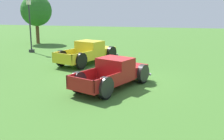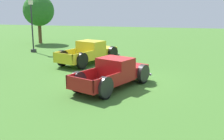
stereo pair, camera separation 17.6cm
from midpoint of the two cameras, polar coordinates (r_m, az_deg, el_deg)
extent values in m
plane|color=#3D6B28|center=(14.62, 1.59, -2.64)|extent=(80.00, 80.00, 0.00)
cube|color=maroon|center=(14.87, 3.34, 0.09)|extent=(1.87, 1.88, 0.52)
cube|color=silver|center=(15.48, 4.81, 0.58)|extent=(0.55, 1.22, 0.44)
sphere|color=silver|center=(15.76, 2.98, 0.92)|extent=(0.19, 0.19, 0.19)
sphere|color=silver|center=(15.17, 6.64, 0.38)|extent=(0.19, 0.19, 0.19)
cube|color=maroon|center=(13.74, 0.33, 0.25)|extent=(1.75, 1.94, 1.09)
cube|color=#8C9EA8|center=(14.15, 1.71, 1.62)|extent=(0.56, 1.28, 0.48)
cube|color=maroon|center=(12.63, -3.98, -3.27)|extent=(2.46, 2.24, 0.10)
cube|color=maroon|center=(13.03, -6.55, -1.40)|extent=(1.87, 0.84, 0.52)
cube|color=maroon|center=(12.08, -1.24, -2.46)|extent=(1.87, 0.84, 0.52)
cube|color=maroon|center=(11.85, -6.99, -2.86)|extent=(0.68, 1.50, 0.52)
cylinder|color=black|center=(15.37, 0.82, -0.47)|extent=(0.75, 0.47, 0.72)
cylinder|color=#B7B7BC|center=(15.37, 0.79, -0.47)|extent=(0.35, 0.32, 0.29)
cylinder|color=black|center=(15.33, 0.82, 0.19)|extent=(0.95, 0.60, 0.91)
cylinder|color=black|center=(14.53, 5.97, -1.33)|extent=(0.75, 0.47, 0.72)
cylinder|color=#B7B7BC|center=(14.52, 6.01, -1.34)|extent=(0.35, 0.32, 0.29)
cylinder|color=black|center=(14.49, 5.99, -0.63)|extent=(0.95, 0.60, 0.91)
cylinder|color=black|center=(12.98, -7.35, -3.11)|extent=(0.75, 0.47, 0.72)
cylinder|color=#B7B7BC|center=(12.99, -7.39, -3.10)|extent=(0.35, 0.32, 0.29)
cylinder|color=black|center=(12.93, -7.38, -2.33)|extent=(0.95, 0.60, 0.91)
cylinder|color=black|center=(11.98, -1.77, -4.38)|extent=(0.75, 0.47, 0.72)
cylinder|color=#B7B7BC|center=(11.97, -1.73, -4.39)|extent=(0.35, 0.32, 0.29)
cylinder|color=black|center=(11.93, -1.77, -3.54)|extent=(0.95, 0.60, 0.91)
cube|color=silver|center=(15.58, 4.86, -0.47)|extent=(0.75, 1.64, 0.11)
cube|color=yellow|center=(20.84, -2.36, 3.95)|extent=(1.98, 1.99, 0.56)
cube|color=silver|center=(21.47, -1.11, 4.22)|extent=(0.55, 1.33, 0.47)
sphere|color=silver|center=(21.81, -2.48, 4.42)|extent=(0.20, 0.20, 0.20)
sphere|color=silver|center=(21.10, 0.24, 4.15)|extent=(0.20, 0.20, 0.20)
cube|color=yellow|center=(19.67, -4.85, 4.28)|extent=(1.84, 2.07, 1.18)
cube|color=#8C9EA8|center=(20.12, -3.75, 5.23)|extent=(0.55, 1.40, 0.52)
cube|color=yellow|center=(18.46, -8.20, 1.93)|extent=(2.61, 2.35, 0.10)
cube|color=yellow|center=(18.96, -10.06, 3.17)|extent=(2.04, 0.83, 0.56)
cube|color=yellow|center=(17.87, -6.30, 2.70)|extent=(2.04, 0.83, 0.56)
cube|color=yellow|center=(17.67, -10.48, 2.44)|extent=(0.67, 1.63, 0.56)
cylinder|color=black|center=(21.40, -4.21, 3.40)|extent=(0.81, 0.48, 0.78)
cylinder|color=#B7B7BC|center=(21.41, -4.23, 3.40)|extent=(0.38, 0.34, 0.31)
cylinder|color=black|center=(21.37, -4.22, 3.92)|extent=(1.02, 0.61, 0.98)
cylinder|color=black|center=(20.40, -0.41, 2.96)|extent=(0.81, 0.48, 0.78)
cylinder|color=#B7B7BC|center=(20.39, -0.39, 2.95)|extent=(0.38, 0.34, 0.31)
cylinder|color=black|center=(20.36, -0.41, 3.50)|extent=(1.02, 0.61, 0.98)
cylinder|color=black|center=(18.88, -10.65, 1.92)|extent=(0.81, 0.48, 0.78)
cylinder|color=#B7B7BC|center=(18.88, -10.67, 1.92)|extent=(0.38, 0.34, 0.31)
cylinder|color=black|center=(18.84, -10.68, 2.50)|extent=(1.02, 0.61, 0.98)
cylinder|color=black|center=(17.73, -6.69, 1.34)|extent=(0.81, 0.48, 0.78)
cylinder|color=#B7B7BC|center=(17.72, -6.66, 1.34)|extent=(0.38, 0.34, 0.31)
cylinder|color=black|center=(17.69, -6.70, 1.97)|extent=(1.02, 0.61, 0.98)
cube|color=silver|center=(21.56, -1.05, 3.39)|extent=(0.75, 1.78, 0.12)
cube|color=#2D2D33|center=(25.35, -16.35, 3.80)|extent=(0.36, 0.36, 0.25)
cylinder|color=#2D2D33|center=(25.12, -16.64, 8.38)|extent=(0.12, 0.12, 3.82)
cube|color=#F2EACC|center=(25.06, -16.96, 13.13)|extent=(0.28, 0.28, 0.36)
cone|color=#2D2D33|center=(25.07, -16.98, 13.54)|extent=(0.32, 0.32, 0.14)
cylinder|color=brown|center=(31.18, -15.18, 7.36)|extent=(0.36, 0.36, 2.27)
sphere|color=#286623|center=(31.06, -15.44, 11.68)|extent=(3.25, 3.25, 3.25)
camera|label=1|loc=(0.09, -90.37, -0.09)|focal=44.56mm
camera|label=2|loc=(0.09, 89.63, 0.09)|focal=44.56mm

